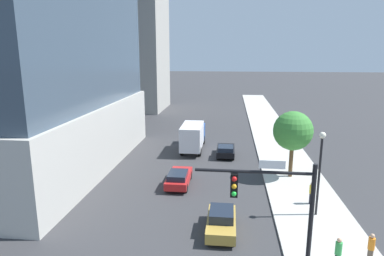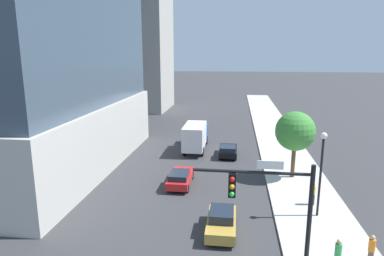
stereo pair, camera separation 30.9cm
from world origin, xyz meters
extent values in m
cube|color=#B2AFA8|center=(7.98, 20.00, 0.07)|extent=(5.42, 120.00, 0.15)
cube|color=#B2AFA8|center=(-18.45, 19.18, 3.13)|extent=(18.55, 25.95, 6.26)
cube|color=#9E9B93|center=(-18.47, 55.30, 16.68)|extent=(14.76, 13.12, 33.36)
cylinder|color=black|center=(5.67, 2.70, 3.38)|extent=(0.20, 0.20, 6.46)
cylinder|color=black|center=(3.16, 2.70, 6.18)|extent=(5.02, 0.14, 0.14)
cube|color=black|center=(2.35, 2.70, 5.56)|extent=(0.32, 0.36, 1.05)
sphere|color=red|center=(2.35, 2.51, 5.90)|extent=(0.22, 0.22, 0.22)
sphere|color=orange|center=(2.35, 2.51, 5.56)|extent=(0.22, 0.22, 0.22)
sphere|color=green|center=(2.35, 2.51, 5.22)|extent=(0.22, 0.22, 0.22)
cube|color=white|center=(3.91, 2.70, 6.53)|extent=(1.10, 0.04, 0.36)
cylinder|color=black|center=(8.20, 11.34, 2.90)|extent=(0.16, 0.16, 5.49)
sphere|color=silver|center=(8.20, 11.34, 5.82)|extent=(0.44, 0.44, 0.44)
cylinder|color=brown|center=(7.67, 18.79, 1.62)|extent=(0.36, 0.36, 2.94)
sphere|color=#387F33|center=(7.67, 18.79, 4.40)|extent=(3.49, 3.49, 3.49)
cube|color=black|center=(1.72, 24.86, 0.59)|extent=(1.90, 4.11, 0.60)
cube|color=#19212D|center=(1.72, 23.88, 1.13)|extent=(1.60, 1.87, 0.47)
cylinder|color=black|center=(0.89, 26.26, 0.34)|extent=(0.22, 0.69, 0.69)
cylinder|color=black|center=(2.56, 26.26, 0.34)|extent=(0.22, 0.69, 0.69)
cylinder|color=black|center=(0.89, 23.47, 0.34)|extent=(0.22, 0.69, 0.69)
cylinder|color=black|center=(2.56, 23.47, 0.34)|extent=(0.22, 0.69, 0.69)
cube|color=red|center=(-2.12, 15.96, 0.61)|extent=(1.81, 4.47, 0.61)
cube|color=#19212D|center=(-2.12, 15.26, 1.14)|extent=(1.52, 2.20, 0.45)
cylinder|color=black|center=(-2.92, 17.48, 0.35)|extent=(0.22, 0.70, 0.70)
cylinder|color=black|center=(-1.32, 17.48, 0.35)|extent=(0.22, 0.70, 0.70)
cylinder|color=black|center=(-2.92, 14.44, 0.35)|extent=(0.22, 0.70, 0.70)
cylinder|color=black|center=(-1.32, 14.44, 0.35)|extent=(0.22, 0.70, 0.70)
cube|color=#AD8938|center=(1.72, 8.48, 0.60)|extent=(1.79, 4.06, 0.67)
cube|color=#19212D|center=(1.72, 8.59, 1.21)|extent=(1.50, 2.02, 0.56)
cylinder|color=black|center=(0.94, 9.87, 0.31)|extent=(0.22, 0.63, 0.63)
cylinder|color=black|center=(2.51, 9.87, 0.31)|extent=(0.22, 0.63, 0.63)
cylinder|color=black|center=(0.94, 7.10, 0.31)|extent=(0.22, 0.63, 0.63)
cylinder|color=black|center=(2.51, 7.10, 0.31)|extent=(0.22, 0.63, 0.63)
cube|color=#1E4799|center=(-2.12, 29.60, 1.54)|extent=(2.25, 2.08, 1.86)
cube|color=silver|center=(-2.12, 25.80, 1.91)|extent=(2.25, 5.21, 2.61)
cylinder|color=black|center=(-3.11, 29.60, 0.50)|extent=(0.30, 1.01, 1.01)
cylinder|color=black|center=(-1.13, 29.60, 0.50)|extent=(0.30, 1.01, 1.01)
cylinder|color=black|center=(-3.11, 24.50, 0.50)|extent=(0.30, 1.01, 1.01)
cylinder|color=black|center=(-1.13, 24.50, 0.50)|extent=(0.30, 1.01, 1.01)
cylinder|color=green|center=(7.78, 5.13, 1.37)|extent=(0.34, 0.34, 0.68)
sphere|color=tan|center=(7.78, 5.13, 1.83)|extent=(0.24, 0.24, 0.24)
cylinder|color=black|center=(8.24, 13.09, 0.56)|extent=(0.28, 0.28, 0.82)
cylinder|color=gold|center=(8.24, 13.09, 1.28)|extent=(0.34, 0.34, 0.63)
sphere|color=#997051|center=(8.24, 13.09, 1.71)|extent=(0.22, 0.22, 0.22)
cylinder|color=orange|center=(9.66, 5.83, 1.34)|extent=(0.34, 0.34, 0.66)
sphere|color=tan|center=(9.66, 5.83, 1.79)|extent=(0.23, 0.23, 0.23)
camera|label=1|loc=(2.10, -11.11, 11.12)|focal=31.62mm
camera|label=2|loc=(2.41, -11.08, 11.12)|focal=31.62mm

